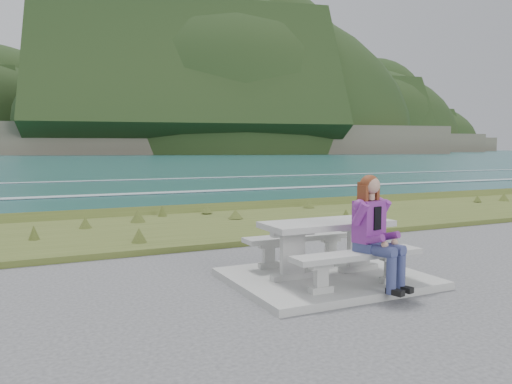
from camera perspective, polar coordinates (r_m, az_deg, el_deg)
concrete_slab at (r=7.07m, az=8.04°, el=-9.73°), size 2.60×2.10×0.10m
picnic_table at (r=6.94m, az=8.10°, el=-4.67°), size 1.80×0.75×0.75m
bench_landward at (r=6.42m, az=11.55°, el=-7.63°), size 1.80×0.35×0.45m
bench_seaward at (r=7.57m, az=5.14°, el=-5.63°), size 1.80×0.35×0.45m
grass_verge at (r=11.50m, az=-5.84°, el=-4.25°), size 160.00×4.50×0.22m
shore_drop at (r=14.24m, az=-9.75°, el=-2.51°), size 160.00×0.80×2.20m
ocean at (r=31.23m, az=-18.25°, el=-1.84°), size 1600.00×1600.00×0.09m
headland_range at (r=448.34m, az=0.30°, el=6.03°), size 729.83×363.95×194.63m
seated_woman at (r=6.42m, az=13.87°, el=-6.11°), size 0.56×0.78×1.41m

